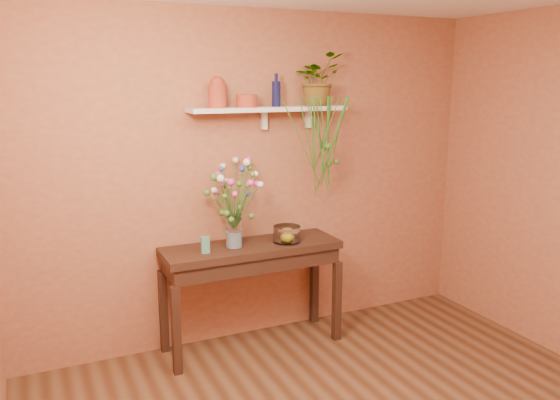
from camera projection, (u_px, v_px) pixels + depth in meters
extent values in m
cube|color=#A16B45|center=(257.00, 178.00, 4.66)|extent=(4.00, 0.04, 2.70)
cube|color=#321B14|center=(252.00, 248.00, 4.48)|extent=(1.42, 0.46, 0.06)
cube|color=#321B14|center=(252.00, 259.00, 4.50)|extent=(1.37, 0.42, 0.12)
cube|color=#321B14|center=(176.00, 331.00, 4.13)|extent=(0.06, 0.06, 0.68)
cube|color=#321B14|center=(337.00, 301.00, 4.69)|extent=(0.06, 0.06, 0.68)
cube|color=#321B14|center=(164.00, 311.00, 4.48)|extent=(0.06, 0.06, 0.68)
cube|color=#321B14|center=(314.00, 286.00, 5.04)|extent=(0.06, 0.06, 0.68)
cube|color=white|center=(269.00, 109.00, 4.44)|extent=(1.30, 0.24, 0.04)
cube|color=white|center=(264.00, 120.00, 4.55)|extent=(0.04, 0.05, 0.15)
cube|color=white|center=(308.00, 119.00, 4.71)|extent=(0.04, 0.05, 0.15)
cylinder|color=#AC351E|center=(217.00, 97.00, 4.24)|extent=(0.17, 0.17, 0.17)
sphere|color=#AC351E|center=(217.00, 84.00, 4.22)|extent=(0.11, 0.11, 0.11)
cylinder|color=#AC351E|center=(246.00, 101.00, 4.33)|extent=(0.19, 0.19, 0.10)
cylinder|color=#10123D|center=(276.00, 94.00, 4.44)|extent=(0.09, 0.09, 0.20)
cylinder|color=#10123D|center=(276.00, 77.00, 4.42)|extent=(0.03, 0.03, 0.06)
imported|color=#3D6421|center=(317.00, 79.00, 4.57)|extent=(0.47, 0.44, 0.42)
cylinder|color=#3D6421|center=(326.00, 127.00, 4.55)|extent=(0.08, 0.08, 0.50)
cylinder|color=#2B8225|center=(329.00, 141.00, 4.58)|extent=(0.08, 0.11, 0.72)
cylinder|color=#2B8225|center=(313.00, 133.00, 4.46)|extent=(0.16, 0.21, 0.57)
cylinder|color=#3D6421|center=(316.00, 126.00, 4.50)|extent=(0.25, 0.07, 0.48)
cylinder|color=#2B8225|center=(338.00, 130.00, 4.53)|extent=(0.04, 0.25, 0.53)
cylinder|color=#2B8225|center=(320.00, 146.00, 4.55)|extent=(0.21, 0.07, 0.80)
cylinder|color=#3D6421|center=(334.00, 143.00, 4.46)|extent=(0.02, 0.40, 0.73)
cylinder|color=#2B8225|center=(315.00, 149.00, 4.46)|extent=(0.21, 0.33, 0.83)
cylinder|color=#2B8225|center=(331.00, 146.00, 4.46)|extent=(0.02, 0.47, 0.78)
cylinder|color=#3D6421|center=(301.00, 142.00, 4.45)|extent=(0.41, 0.12, 0.72)
cylinder|color=#2B8225|center=(320.00, 136.00, 4.55)|extent=(0.14, 0.10, 0.63)
cylinder|color=#2B8225|center=(307.00, 134.00, 4.46)|extent=(0.23, 0.18, 0.59)
cylinder|color=#3D6421|center=(327.00, 134.00, 4.47)|extent=(0.02, 0.36, 0.59)
cylinder|color=#2B8225|center=(326.00, 141.00, 4.53)|extent=(0.17, 0.09, 0.72)
cylinder|color=#2B8225|center=(326.00, 136.00, 4.51)|extent=(0.05, 0.10, 0.63)
cylinder|color=#3D6421|center=(339.00, 131.00, 4.59)|extent=(0.10, 0.07, 0.56)
cylinder|color=#2B8225|center=(328.00, 137.00, 4.53)|extent=(0.17, 0.25, 0.65)
sphere|color=#3D6421|center=(325.00, 146.00, 4.56)|extent=(0.05, 0.05, 0.05)
sphere|color=#3D6421|center=(328.00, 146.00, 4.53)|extent=(0.05, 0.05, 0.05)
sphere|color=#3D6421|center=(336.00, 161.00, 4.65)|extent=(0.05, 0.05, 0.05)
sphere|color=#3D6421|center=(328.00, 164.00, 4.61)|extent=(0.05, 0.05, 0.05)
cylinder|color=white|center=(234.00, 231.00, 4.38)|extent=(0.13, 0.13, 0.26)
cylinder|color=silver|center=(234.00, 239.00, 4.39)|extent=(0.12, 0.12, 0.13)
cylinder|color=#386B28|center=(242.00, 206.00, 4.24)|extent=(0.06, 0.24, 0.39)
sphere|color=#DF3792|center=(251.00, 183.00, 4.11)|extent=(0.05, 0.05, 0.05)
cylinder|color=#386B28|center=(241.00, 211.00, 4.29)|extent=(0.07, 0.15, 0.30)
sphere|color=#3A40B0|center=(248.00, 194.00, 4.21)|extent=(0.04, 0.04, 0.04)
cylinder|color=#386B28|center=(243.00, 202.00, 4.22)|extent=(0.06, 0.27, 0.46)
sphere|color=#557B31|center=(253.00, 174.00, 4.06)|extent=(0.04, 0.04, 0.04)
cylinder|color=#386B28|center=(247.00, 206.00, 4.26)|extent=(0.13, 0.23, 0.37)
sphere|color=white|center=(260.00, 184.00, 4.15)|extent=(0.05, 0.05, 0.05)
cylinder|color=#386B28|center=(245.00, 201.00, 4.31)|extent=(0.15, 0.11, 0.43)
sphere|color=white|center=(256.00, 174.00, 4.25)|extent=(0.04, 0.04, 0.04)
cylinder|color=#386B28|center=(240.00, 195.00, 4.32)|extent=(0.11, 0.04, 0.51)
sphere|color=white|center=(247.00, 162.00, 4.27)|extent=(0.06, 0.06, 0.06)
cylinder|color=#386B28|center=(245.00, 206.00, 4.35)|extent=(0.18, 0.05, 0.34)
sphere|color=#DF3792|center=(257.00, 184.00, 4.34)|extent=(0.05, 0.05, 0.05)
cylinder|color=#386B28|center=(242.00, 198.00, 4.34)|extent=(0.14, 0.02, 0.47)
sphere|color=#3D6421|center=(250.00, 168.00, 4.32)|extent=(0.05, 0.05, 0.05)
cylinder|color=#386B28|center=(241.00, 206.00, 4.36)|extent=(0.13, 0.01, 0.33)
sphere|color=#DF3792|center=(248.00, 185.00, 4.35)|extent=(0.04, 0.04, 0.04)
cylinder|color=#386B28|center=(241.00, 206.00, 4.41)|extent=(0.15, 0.10, 0.31)
sphere|color=#557B31|center=(247.00, 186.00, 4.45)|extent=(0.04, 0.04, 0.04)
cylinder|color=#386B28|center=(241.00, 193.00, 4.40)|extent=(0.18, 0.12, 0.51)
sphere|color=#DF3792|center=(248.00, 160.00, 4.44)|extent=(0.05, 0.05, 0.05)
cylinder|color=#386B28|center=(238.00, 198.00, 4.42)|extent=(0.13, 0.15, 0.44)
sphere|color=#3A40B0|center=(242.00, 169.00, 4.46)|extent=(0.05, 0.05, 0.05)
cylinder|color=#386B28|center=(237.00, 205.00, 4.40)|extent=(0.09, 0.10, 0.33)
sphere|color=#557B31|center=(240.00, 184.00, 4.42)|extent=(0.05, 0.05, 0.05)
cylinder|color=#386B28|center=(235.00, 193.00, 4.43)|extent=(0.10, 0.22, 0.50)
sphere|color=white|center=(235.00, 160.00, 4.49)|extent=(0.05, 0.05, 0.05)
cylinder|color=#386B28|center=(228.00, 196.00, 4.44)|extent=(0.02, 0.26, 0.45)
sphere|color=white|center=(223.00, 166.00, 4.51)|extent=(0.05, 0.05, 0.05)
cylinder|color=#386B28|center=(230.00, 204.00, 4.41)|extent=(0.01, 0.17, 0.35)
sphere|color=white|center=(227.00, 180.00, 4.44)|extent=(0.04, 0.04, 0.04)
cylinder|color=#386B28|center=(226.00, 201.00, 4.39)|extent=(0.07, 0.17, 0.40)
sphere|color=#DF3792|center=(218.00, 175.00, 4.40)|extent=(0.06, 0.06, 0.06)
cylinder|color=#386B28|center=(229.00, 207.00, 4.35)|extent=(0.06, 0.06, 0.32)
sphere|color=#3D6421|center=(225.00, 186.00, 4.33)|extent=(0.04, 0.04, 0.04)
cylinder|color=#386B28|center=(225.00, 209.00, 4.35)|extent=(0.12, 0.09, 0.29)
sphere|color=#DF3792|center=(216.00, 191.00, 4.34)|extent=(0.06, 0.06, 0.06)
cylinder|color=#386B28|center=(221.00, 210.00, 4.35)|extent=(0.18, 0.11, 0.28)
sphere|color=#557B31|center=(207.00, 193.00, 4.33)|extent=(0.06, 0.06, 0.06)
cylinder|color=#386B28|center=(228.00, 206.00, 4.33)|extent=(0.08, 0.04, 0.34)
sphere|color=#DF3792|center=(222.00, 184.00, 4.30)|extent=(0.04, 0.04, 0.04)
cylinder|color=#386B28|center=(228.00, 199.00, 4.31)|extent=(0.10, 0.02, 0.47)
sphere|color=#3A40B0|center=(221.00, 169.00, 4.25)|extent=(0.04, 0.04, 0.04)
cylinder|color=#386B28|center=(224.00, 203.00, 4.30)|extent=(0.16, 0.02, 0.41)
sphere|color=#557B31|center=(214.00, 177.00, 4.23)|extent=(0.06, 0.06, 0.06)
cylinder|color=#386B28|center=(224.00, 209.00, 4.30)|extent=(0.16, 0.01, 0.31)
sphere|color=white|center=(214.00, 190.00, 4.24)|extent=(0.04, 0.04, 0.04)
cylinder|color=#386B28|center=(227.00, 204.00, 4.26)|extent=(0.14, 0.11, 0.42)
sphere|color=white|center=(221.00, 179.00, 4.14)|extent=(0.06, 0.06, 0.06)
cylinder|color=#386B28|center=(232.00, 207.00, 4.30)|extent=(0.04, 0.06, 0.34)
sphere|color=white|center=(231.00, 186.00, 4.24)|extent=(0.04, 0.04, 0.04)
cylinder|color=#386B28|center=(232.00, 205.00, 4.29)|extent=(0.05, 0.08, 0.38)
sphere|color=#DF3792|center=(231.00, 182.00, 4.21)|extent=(0.06, 0.06, 0.06)
cylinder|color=#386B28|center=(229.00, 212.00, 4.24)|extent=(0.12, 0.18, 0.30)
sphere|color=#3D6421|center=(225.00, 196.00, 4.11)|extent=(0.04, 0.04, 0.04)
cylinder|color=#386B28|center=(234.00, 211.00, 4.26)|extent=(0.05, 0.16, 0.30)
sphere|color=#DF3792|center=(235.00, 194.00, 4.15)|extent=(0.05, 0.05, 0.05)
sphere|color=#3D6421|center=(221.00, 213.00, 4.46)|extent=(0.05, 0.05, 0.05)
sphere|color=#3D6421|center=(240.00, 207.00, 4.28)|extent=(0.05, 0.05, 0.05)
sphere|color=#3D6421|center=(227.00, 213.00, 4.19)|extent=(0.05, 0.05, 0.05)
sphere|color=#3D6421|center=(231.00, 220.00, 4.19)|extent=(0.05, 0.05, 0.05)
sphere|color=#3D6421|center=(222.00, 213.00, 4.31)|extent=(0.05, 0.05, 0.05)
sphere|color=#3D6421|center=(251.00, 216.00, 4.30)|extent=(0.05, 0.05, 0.05)
cylinder|color=white|center=(287.00, 234.00, 4.53)|extent=(0.22, 0.22, 0.13)
cylinder|color=white|center=(287.00, 241.00, 4.54)|extent=(0.21, 0.21, 0.01)
sphere|color=yellow|center=(287.00, 237.00, 4.51)|extent=(0.08, 0.08, 0.08)
cube|color=#346B85|center=(205.00, 245.00, 4.24)|extent=(0.07, 0.05, 0.12)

